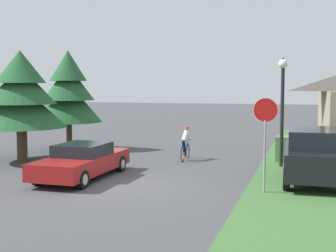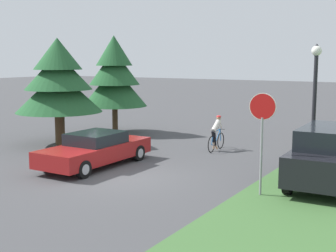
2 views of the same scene
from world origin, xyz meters
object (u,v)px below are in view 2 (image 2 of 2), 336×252
Objects in this scene: sedan_left_lane at (95,149)px; stop_sign at (262,122)px; cyclist at (216,134)px; conifer_tall_near at (58,81)px; conifer_tall_far at (114,76)px; street_lamp at (315,86)px; parked_suv_right at (331,156)px.

stop_sign is (6.57, -0.43, 1.53)m from sedan_left_lane.
cyclist is (2.56, 5.06, 0.11)m from sedan_left_lane.
conifer_tall_near is 0.95× the size of conifer_tall_far.
conifer_tall_near reaches higher than sedan_left_lane.
conifer_tall_near is at bearing -170.08° from street_lamp.
cyclist is 4.84m from street_lamp.
sedan_left_lane is at bearing -31.26° from conifer_tall_near.
conifer_tall_near is at bearing 84.25° from parked_suv_right.
street_lamp is 0.92× the size of conifer_tall_near.
stop_sign reaches higher than cyclist.
stop_sign is 5.04m from street_lamp.
parked_suv_right is at bearing -21.81° from conifer_tall_far.
conifer_tall_near is at bearing -21.02° from stop_sign.
stop_sign is 0.58× the size of conifer_tall_far.
street_lamp is at bearing -10.59° from conifer_tall_far.
sedan_left_lane is at bearing 151.10° from cyclist.
cyclist is at bearing -59.30° from stop_sign.
sedan_left_lane is 1.00× the size of parked_suv_right.
parked_suv_right is 0.96× the size of conifer_tall_near.
street_lamp is at bearing -98.32° from stop_sign.
sedan_left_lane is at bearing -146.40° from street_lamp.
parked_suv_right is 0.91× the size of conifer_tall_far.
sedan_left_lane is 6.76m from stop_sign.
parked_suv_right is 1.57× the size of stop_sign.
conifer_tall_near is 3.99m from conifer_tall_far.
conifer_tall_far reaches higher than sedan_left_lane.
stop_sign is at bearing -33.28° from conifer_tall_far.
cyclist is 6.95m from stop_sign.
street_lamp reaches higher than sedan_left_lane.
conifer_tall_far reaches higher than stop_sign.
conifer_tall_far is (-4.11, 6.58, 2.43)m from sedan_left_lane.
parked_suv_right is at bearing -130.68° from stop_sign.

